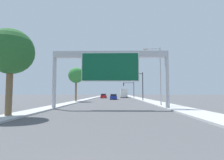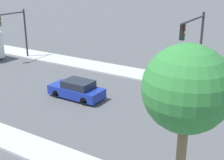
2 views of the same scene
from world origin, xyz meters
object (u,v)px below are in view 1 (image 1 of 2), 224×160
street_lamp_right (158,71)px  palm_tree_background (76,75)px  truck_box_primary (124,93)px  sign_gantry (110,64)px  traffic_light_near_intersection (136,81)px  car_near_right (114,97)px  palm_tree_foreground (11,52)px  traffic_light_mid_block (130,87)px  car_far_center (104,96)px

street_lamp_right → palm_tree_background: bearing=140.4°
truck_box_primary → sign_gantry: bearing=-94.4°
truck_box_primary → traffic_light_near_intersection: bearing=-86.2°
palm_tree_background → traffic_light_near_intersection: bearing=16.3°
street_lamp_right → sign_gantry: bearing=-144.9°
sign_gantry → palm_tree_background: palm_tree_background is taller
sign_gantry → truck_box_primary: sign_gantry is taller
car_near_right → palm_tree_foreground: 35.19m
traffic_light_mid_block → car_near_right: bearing=-113.5°
car_far_center → palm_tree_foreground: bearing=-95.0°
truck_box_primary → traffic_light_mid_block: 5.78m
car_far_center → truck_box_primary: bearing=41.0°
car_far_center → palm_tree_background: size_ratio=0.63×
palm_tree_background → street_lamp_right: size_ratio=0.87×
traffic_light_mid_block → palm_tree_background: (-13.15, -23.76, 1.71)m
sign_gantry → traffic_light_mid_block: (5.48, 40.12, -1.38)m
car_far_center → street_lamp_right: size_ratio=0.55×
car_near_right → traffic_light_near_intersection: (5.16, -7.42, 3.71)m
truck_box_primary → street_lamp_right: 40.78m
sign_gantry → truck_box_primary: bearing=85.6°
car_near_right → palm_tree_background: (-7.67, -11.18, 4.73)m
sign_gantry → street_lamp_right: (6.54, 4.59, -0.25)m
street_lamp_right → car_far_center: bearing=106.2°
car_near_right → car_far_center: car_far_center is taller
car_near_right → truck_box_primary: size_ratio=0.55×
palm_tree_background → traffic_light_mid_block: bearing=61.0°
car_far_center → traffic_light_mid_block: traffic_light_mid_block is taller
traffic_light_near_intersection → palm_tree_background: 13.42m
palm_tree_background → street_lamp_right: 18.46m
traffic_light_near_intersection → palm_tree_foreground: palm_tree_foreground is taller
sign_gantry → street_lamp_right: size_ratio=1.63×
car_far_center → sign_gantry: bearing=-84.9°
truck_box_primary → street_lamp_right: size_ratio=0.97×
truck_box_primary → palm_tree_foreground: 52.97m
car_far_center → street_lamp_right: bearing=-73.8°
sign_gantry → truck_box_primary: size_ratio=1.68×
car_far_center → traffic_light_mid_block: (8.98, 1.07, 3.02)m
palm_tree_foreground → street_lamp_right: (14.05, 11.16, -0.14)m
sign_gantry → car_near_right: bearing=90.0°
car_far_center → truck_box_primary: 9.31m
palm_tree_foreground → palm_tree_background: palm_tree_background is taller
car_far_center → palm_tree_foreground: palm_tree_foreground is taller
traffic_light_near_intersection → car_near_right: bearing=124.8°
palm_tree_foreground → palm_tree_background: 22.93m
car_near_right → palm_tree_foreground: bearing=-102.4°
sign_gantry → traffic_light_mid_block: size_ratio=2.42×
street_lamp_right → traffic_light_mid_block: bearing=91.7°
car_far_center → traffic_light_mid_block: bearing=6.8°
traffic_light_near_intersection → street_lamp_right: street_lamp_right is taller
traffic_light_mid_block → street_lamp_right: size_ratio=0.67×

